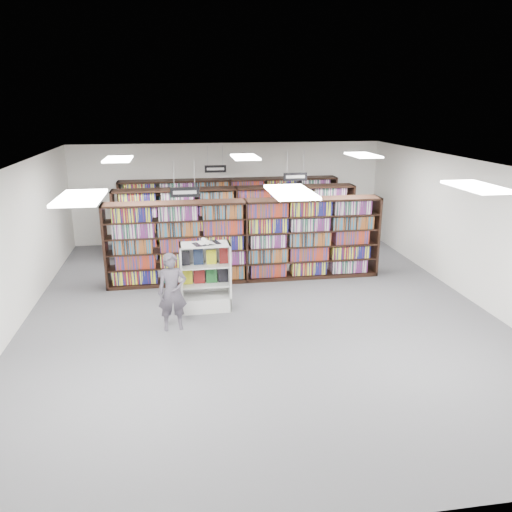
{
  "coord_description": "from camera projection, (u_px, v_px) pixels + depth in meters",
  "views": [
    {
      "loc": [
        -1.65,
        -10.16,
        4.43
      ],
      "look_at": [
        0.03,
        0.5,
        1.1
      ],
      "focal_mm": 35.0,
      "sensor_mm": 36.0,
      "label": 1
    }
  ],
  "objects": [
    {
      "name": "endcap_display",
      "position": [
        206.0,
        288.0,
        11.04
      ],
      "size": [
        1.1,
        0.56,
        1.53
      ],
      "rotation": [
        0.0,
        0.0,
        0.01
      ],
      "color": "silver",
      "rests_on": "floor"
    },
    {
      "name": "troffer_back_center",
      "position": [
        245.0,
        157.0,
        12.1
      ],
      "size": [
        0.6,
        1.2,
        0.04
      ],
      "primitive_type": "cube",
      "color": "white",
      "rests_on": "ceiling"
    },
    {
      "name": "open_book",
      "position": [
        206.0,
        242.0,
        10.7
      ],
      "size": [
        0.63,
        0.48,
        0.13
      ],
      "rotation": [
        0.0,
        0.0,
        0.29
      ],
      "color": "black",
      "rests_on": "endcap_display"
    },
    {
      "name": "wall_front",
      "position": [
        354.0,
        397.0,
        5.0
      ],
      "size": [
        10.0,
        0.1,
        3.2
      ],
      "primitive_type": "cube",
      "color": "white",
      "rests_on": "ground"
    },
    {
      "name": "troffer_back_right",
      "position": [
        363.0,
        155.0,
        12.54
      ],
      "size": [
        0.6,
        1.2,
        0.04
      ],
      "primitive_type": "cube",
      "color": "white",
      "rests_on": "ceiling"
    },
    {
      "name": "troffer_front_right",
      "position": [
        477.0,
        187.0,
        7.82
      ],
      "size": [
        0.6,
        1.2,
        0.04
      ],
      "primitive_type": "cube",
      "color": "white",
      "rests_on": "ceiling"
    },
    {
      "name": "aisle_sign_left",
      "position": [
        185.0,
        191.0,
        11.11
      ],
      "size": [
        0.65,
        0.02,
        0.8
      ],
      "color": "#B2B2B7",
      "rests_on": "ceiling"
    },
    {
      "name": "wall_back",
      "position": [
        229.0,
        193.0,
        16.33
      ],
      "size": [
        10.0,
        0.1,
        3.2
      ],
      "primitive_type": "cube",
      "color": "white",
      "rests_on": "ground"
    },
    {
      "name": "bookshelf_row_near",
      "position": [
        246.0,
        241.0,
        12.72
      ],
      "size": [
        7.0,
        0.6,
        2.1
      ],
      "color": "black",
      "rests_on": "floor"
    },
    {
      "name": "shopper",
      "position": [
        172.0,
        292.0,
        9.97
      ],
      "size": [
        0.62,
        0.44,
        1.6
      ],
      "primitive_type": "imported",
      "rotation": [
        0.0,
        0.0,
        0.1
      ],
      "color": "#4E4953",
      "rests_on": "floor"
    },
    {
      "name": "bookshelf_row_mid",
      "position": [
        236.0,
        223.0,
        14.61
      ],
      "size": [
        7.0,
        0.6,
        2.1
      ],
      "color": "black",
      "rests_on": "floor"
    },
    {
      "name": "floor",
      "position": [
        258.0,
        310.0,
        11.14
      ],
      "size": [
        12.0,
        12.0,
        0.0
      ],
      "primitive_type": "plane",
      "color": "#4F4F54",
      "rests_on": "ground"
    },
    {
      "name": "wall_left",
      "position": [
        11.0,
        251.0,
        9.92
      ],
      "size": [
        0.1,
        12.0,
        3.2
      ],
      "primitive_type": "cube",
      "color": "white",
      "rests_on": "ground"
    },
    {
      "name": "bookshelf_row_far",
      "position": [
        230.0,
        211.0,
        16.21
      ],
      "size": [
        7.0,
        0.6,
        2.1
      ],
      "color": "black",
      "rests_on": "floor"
    },
    {
      "name": "troffer_front_center",
      "position": [
        291.0,
        192.0,
        7.38
      ],
      "size": [
        0.6,
        1.2,
        0.04
      ],
      "primitive_type": "cube",
      "color": "white",
      "rests_on": "ceiling"
    },
    {
      "name": "troffer_back_left",
      "position": [
        118.0,
        159.0,
        11.65
      ],
      "size": [
        0.6,
        1.2,
        0.04
      ],
      "primitive_type": "cube",
      "color": "white",
      "rests_on": "ceiling"
    },
    {
      "name": "wall_right",
      "position": [
        473.0,
        232.0,
        11.41
      ],
      "size": [
        0.1,
        12.0,
        3.2
      ],
      "primitive_type": "cube",
      "color": "white",
      "rests_on": "ground"
    },
    {
      "name": "aisle_sign_center",
      "position": [
        215.0,
        168.0,
        15.04
      ],
      "size": [
        0.65,
        0.02,
        0.8
      ],
      "color": "#B2B2B7",
      "rests_on": "ceiling"
    },
    {
      "name": "ceiling",
      "position": [
        258.0,
        165.0,
        10.2
      ],
      "size": [
        10.0,
        12.0,
        0.1
      ],
      "primitive_type": "cube",
      "color": "silver",
      "rests_on": "wall_back"
    },
    {
      "name": "aisle_sign_right",
      "position": [
        295.0,
        176.0,
        13.45
      ],
      "size": [
        0.65,
        0.02,
        0.8
      ],
      "color": "#B2B2B7",
      "rests_on": "ceiling"
    },
    {
      "name": "troffer_front_left",
      "position": [
        80.0,
        198.0,
        6.93
      ],
      "size": [
        0.6,
        1.2,
        0.04
      ],
      "primitive_type": "cube",
      "color": "white",
      "rests_on": "ceiling"
    }
  ]
}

